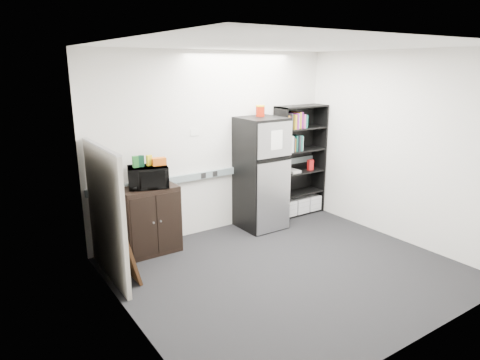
{
  "coord_description": "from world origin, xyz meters",
  "views": [
    {
      "loc": [
        -3.24,
        -3.7,
        2.49
      ],
      "look_at": [
        -0.13,
        0.9,
        0.99
      ],
      "focal_mm": 32.0,
      "sensor_mm": 36.0,
      "label": 1
    }
  ],
  "objects_px": {
    "bookshelf": "(299,162)",
    "refrigerator": "(261,174)",
    "cabinet": "(150,220)",
    "cubicle_partition": "(106,214)",
    "microwave": "(148,177)"
  },
  "relations": [
    {
      "from": "bookshelf",
      "to": "cubicle_partition",
      "type": "relative_size",
      "value": 1.14
    },
    {
      "from": "bookshelf",
      "to": "microwave",
      "type": "bearing_deg",
      "value": -178.31
    },
    {
      "from": "refrigerator",
      "to": "cubicle_partition",
      "type": "bearing_deg",
      "value": -172.37
    },
    {
      "from": "bookshelf",
      "to": "refrigerator",
      "type": "bearing_deg",
      "value": -171.03
    },
    {
      "from": "cubicle_partition",
      "to": "refrigerator",
      "type": "relative_size",
      "value": 0.94
    },
    {
      "from": "bookshelf",
      "to": "refrigerator",
      "type": "distance_m",
      "value": 0.93
    },
    {
      "from": "cubicle_partition",
      "to": "cabinet",
      "type": "distance_m",
      "value": 0.89
    },
    {
      "from": "cabinet",
      "to": "bookshelf",
      "type": "bearing_deg",
      "value": 1.35
    },
    {
      "from": "cabinet",
      "to": "refrigerator",
      "type": "bearing_deg",
      "value": -2.53
    },
    {
      "from": "cubicle_partition",
      "to": "microwave",
      "type": "bearing_deg",
      "value": 29.97
    },
    {
      "from": "cubicle_partition",
      "to": "cabinet",
      "type": "xyz_separation_m",
      "value": [
        0.7,
        0.42,
        -0.35
      ]
    },
    {
      "from": "cubicle_partition",
      "to": "cabinet",
      "type": "height_order",
      "value": "cubicle_partition"
    },
    {
      "from": "cubicle_partition",
      "to": "refrigerator",
      "type": "distance_m",
      "value": 2.54
    },
    {
      "from": "cabinet",
      "to": "microwave",
      "type": "bearing_deg",
      "value": -90.0
    },
    {
      "from": "bookshelf",
      "to": "refrigerator",
      "type": "height_order",
      "value": "bookshelf"
    }
  ]
}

